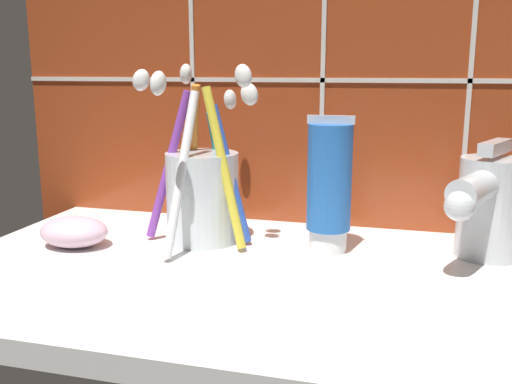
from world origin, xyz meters
The scene contains 6 objects.
sink_counter centered at (0.00, 0.00, 1.00)cm, with size 61.30×34.76×2.00cm, color white.
tile_wall_backsplash centered at (0.01, 17.62, 24.31)cm, with size 71.30×1.72×48.61cm.
toothbrush_cup centered at (-9.20, 7.14, 7.56)cm, with size 13.59×16.54×18.43cm.
toothpaste_tube centered at (3.89, 7.18, 8.60)cm, with size 4.54×4.32×13.39cm.
sink_faucet centered at (18.51, 8.72, 7.37)cm, with size 7.70×12.18×11.16cm.
soap_bar centered at (-21.20, 1.92, 3.52)cm, with size 7.06×5.53×3.04cm, color #DBB2C6.
Camera 1 is at (11.23, -46.90, 19.65)cm, focal length 40.00 mm.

